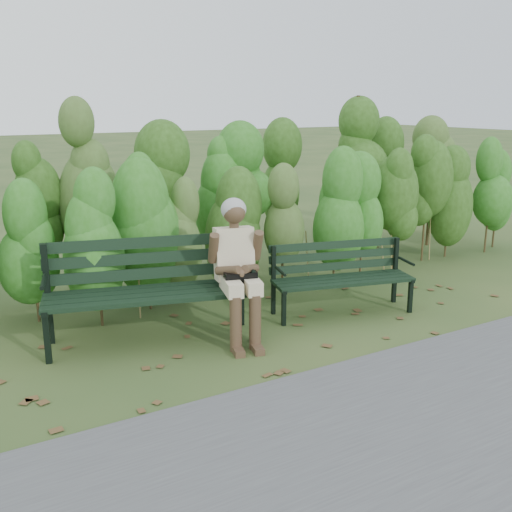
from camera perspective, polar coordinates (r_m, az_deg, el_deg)
ground at (r=6.27m, az=1.62°, el=-7.35°), size 80.00×80.00×0.00m
footpath at (r=4.74m, az=16.36°, el=-15.63°), size 60.00×2.50×0.01m
hedge_band at (r=7.54m, az=-5.83°, el=6.25°), size 11.04×1.67×2.42m
leaf_litter at (r=6.21m, az=5.59°, el=-7.62°), size 5.69×2.22×0.01m
bench_left at (r=6.03m, az=-10.14°, el=-2.45°), size 2.13×1.17×1.02m
bench_right at (r=6.83m, az=8.00°, el=-1.50°), size 1.66×0.89×0.79m
seated_woman at (r=5.91m, az=-1.80°, el=-0.48°), size 0.58×0.85×1.42m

